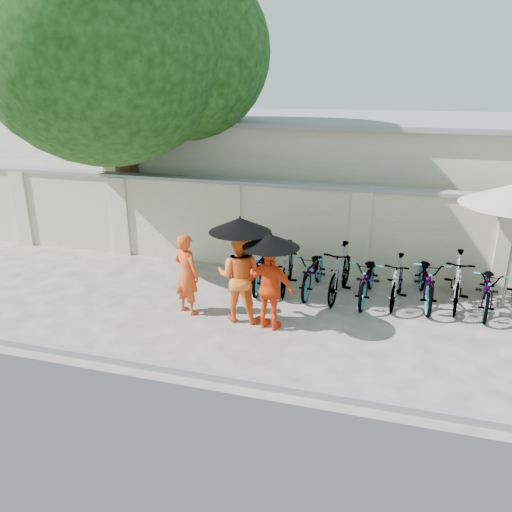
# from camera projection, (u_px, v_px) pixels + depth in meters

# --- Properties ---
(ground) EXTENTS (80.00, 80.00, 0.00)m
(ground) POSITION_uv_depth(u_px,v_px,m) (231.00, 326.00, 9.19)
(ground) COLOR #B2A89C
(kerb) EXTENTS (40.00, 0.16, 0.12)m
(kerb) POSITION_uv_depth(u_px,v_px,m) (195.00, 372.00, 7.63)
(kerb) COLOR gray
(kerb) RESTS_ON ground
(compound_wall) EXTENTS (20.00, 0.30, 2.00)m
(compound_wall) POSITION_uv_depth(u_px,v_px,m) (316.00, 231.00, 11.49)
(compound_wall) COLOR beige
(compound_wall) RESTS_ON ground
(building_behind) EXTENTS (14.00, 6.00, 3.20)m
(building_behind) POSITION_uv_depth(u_px,v_px,m) (374.00, 178.00, 14.47)
(building_behind) COLOR beige
(building_behind) RESTS_ON ground
(shade_tree) EXTENTS (6.70, 6.20, 8.20)m
(shade_tree) POSITION_uv_depth(u_px,v_px,m) (116.00, 41.00, 11.15)
(shade_tree) COLOR #56361E
(shade_tree) RESTS_ON ground
(monk_left) EXTENTS (0.68, 0.58, 1.59)m
(monk_left) POSITION_uv_depth(u_px,v_px,m) (187.00, 274.00, 9.49)
(monk_left) COLOR #E64A16
(monk_left) RESTS_ON ground
(monk_center) EXTENTS (0.87, 0.69, 1.74)m
(monk_center) POSITION_uv_depth(u_px,v_px,m) (239.00, 276.00, 9.19)
(monk_center) COLOR orange
(monk_center) RESTS_ON ground
(parasol_center) EXTENTS (1.12, 1.12, 1.02)m
(parasol_center) POSITION_uv_depth(u_px,v_px,m) (240.00, 225.00, 8.77)
(parasol_center) COLOR black
(parasol_center) RESTS_ON ground
(monk_right) EXTENTS (0.97, 0.58, 1.55)m
(monk_right) POSITION_uv_depth(u_px,v_px,m) (271.00, 289.00, 8.87)
(monk_right) COLOR #FF4510
(monk_right) RESTS_ON ground
(parasol_right) EXTENTS (0.99, 0.99, 0.94)m
(parasol_right) POSITION_uv_depth(u_px,v_px,m) (271.00, 241.00, 8.48)
(parasol_right) COLOR black
(parasol_right) RESTS_ON ground
(bike_0) EXTENTS (0.86, 1.92, 0.98)m
(bike_0) POSITION_uv_depth(u_px,v_px,m) (261.00, 265.00, 10.82)
(bike_0) COLOR gray
(bike_0) RESTS_ON ground
(bike_1) EXTENTS (0.62, 1.72, 1.01)m
(bike_1) POSITION_uv_depth(u_px,v_px,m) (287.00, 267.00, 10.67)
(bike_1) COLOR gray
(bike_1) RESTS_ON ground
(bike_2) EXTENTS (0.72, 1.81, 0.94)m
(bike_2) POSITION_uv_depth(u_px,v_px,m) (314.00, 271.00, 10.55)
(bike_2) COLOR gray
(bike_2) RESTS_ON ground
(bike_3) EXTENTS (0.72, 1.90, 1.12)m
(bike_3) POSITION_uv_depth(u_px,v_px,m) (340.00, 272.00, 10.26)
(bike_3) COLOR gray
(bike_3) RESTS_ON ground
(bike_4) EXTENTS (0.76, 1.87, 0.96)m
(bike_4) POSITION_uv_depth(u_px,v_px,m) (368.00, 278.00, 10.15)
(bike_4) COLOR gray
(bike_4) RESTS_ON ground
(bike_5) EXTENTS (0.64, 1.66, 0.98)m
(bike_5) POSITION_uv_depth(u_px,v_px,m) (397.00, 281.00, 9.98)
(bike_5) COLOR gray
(bike_5) RESTS_ON ground
(bike_6) EXTENTS (0.81, 1.99, 1.02)m
(bike_6) POSITION_uv_depth(u_px,v_px,m) (427.00, 279.00, 10.00)
(bike_6) COLOR gray
(bike_6) RESTS_ON ground
(bike_7) EXTENTS (0.66, 1.84, 1.08)m
(bike_7) POSITION_uv_depth(u_px,v_px,m) (457.00, 280.00, 9.86)
(bike_7) COLOR gray
(bike_7) RESTS_ON ground
(bike_8) EXTENTS (0.87, 1.87, 0.95)m
(bike_8) POSITION_uv_depth(u_px,v_px,m) (489.00, 288.00, 9.65)
(bike_8) COLOR gray
(bike_8) RESTS_ON ground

